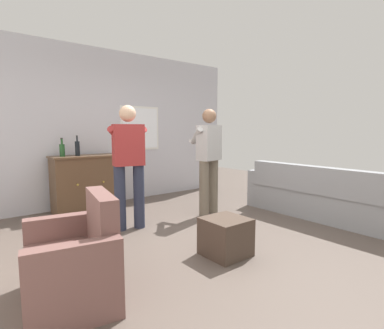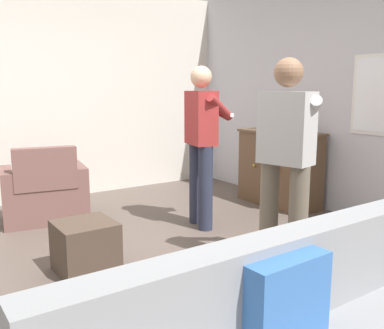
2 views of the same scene
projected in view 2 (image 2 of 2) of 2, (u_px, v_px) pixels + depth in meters
ground at (144, 263)px, 3.61m from camera, size 10.40×10.40×0.00m
wall_back_with_window at (349, 93)px, 4.85m from camera, size 5.20×0.15×2.80m
wall_side_left at (43, 93)px, 5.52m from camera, size 0.12×5.20×2.80m
armchair at (45, 195)px, 4.74m from camera, size 0.79×0.98×0.85m
sideboard_cabinet at (279, 168)px, 5.37m from camera, size 1.09×0.49×0.93m
bottle_wine_green at (262, 120)px, 5.56m from camera, size 0.08×0.08×0.30m
bottle_liquor_amber at (274, 120)px, 5.36m from camera, size 0.07×0.07×0.33m
ottoman at (85, 247)px, 3.42m from camera, size 0.45×0.45×0.41m
person_standing_left at (202, 139)px, 4.44m from camera, size 0.54×0.51×1.68m
person_standing_right at (286, 156)px, 3.29m from camera, size 0.54×0.51×1.68m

